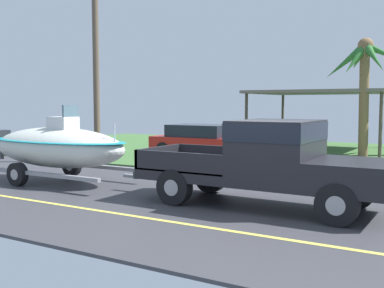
# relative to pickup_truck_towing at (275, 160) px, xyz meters

# --- Properties ---
(ground) EXTENTS (36.00, 22.00, 0.11)m
(ground) POSITION_rel_pickup_truck_towing_xyz_m (-0.24, 8.02, -1.06)
(ground) COLOR #38383D
(pickup_truck_towing) EXTENTS (5.66, 1.98, 1.90)m
(pickup_truck_towing) POSITION_rel_pickup_truck_towing_xyz_m (0.00, 0.00, 0.00)
(pickup_truck_towing) COLOR black
(pickup_truck_towing) RESTS_ON ground
(boat_on_trailer) EXTENTS (5.97, 2.26, 2.21)m
(boat_on_trailer) POSITION_rel_pickup_truck_towing_xyz_m (-6.58, -0.00, -0.03)
(boat_on_trailer) COLOR gray
(boat_on_trailer) RESTS_ON ground
(parked_sedan_near) EXTENTS (4.40, 1.93, 1.38)m
(parked_sedan_near) POSITION_rel_pickup_truck_towing_xyz_m (-5.92, 7.40, -0.37)
(parked_sedan_near) COLOR #B21E19
(parked_sedan_near) RESTS_ON ground
(carport_awning) EXTENTS (6.46, 5.46, 2.87)m
(carport_awning) POSITION_rel_pickup_truck_towing_xyz_m (-2.55, 13.28, 1.69)
(carport_awning) COLOR #4C4238
(carport_awning) RESTS_ON ground
(palm_tree_near_left) EXTENTS (3.44, 2.48, 4.93)m
(palm_tree_near_left) POSITION_rel_pickup_truck_towing_xyz_m (-0.30, 10.75, 2.58)
(palm_tree_near_left) COLOR brown
(palm_tree_near_left) RESTS_ON ground
(utility_pole) EXTENTS (0.24, 1.80, 8.36)m
(utility_pole) POSITION_rel_pickup_truck_towing_xyz_m (-8.84, 4.18, 3.29)
(utility_pole) COLOR brown
(utility_pole) RESTS_ON ground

